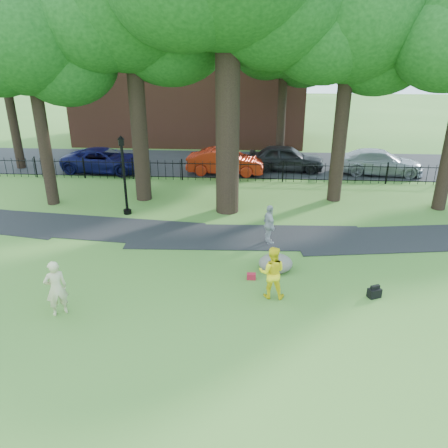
# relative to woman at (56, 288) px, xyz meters

# --- Properties ---
(ground) EXTENTS (120.00, 120.00, 0.00)m
(ground) POSITION_rel_woman_xyz_m (4.62, 2.11, -0.90)
(ground) COLOR #386724
(ground) RESTS_ON ground
(footpath) EXTENTS (36.07, 3.85, 0.03)m
(footpath) POSITION_rel_woman_xyz_m (5.62, 6.01, -0.90)
(footpath) COLOR black
(footpath) RESTS_ON ground
(street) EXTENTS (80.00, 7.00, 0.02)m
(street) POSITION_rel_woman_xyz_m (4.62, 18.11, -0.90)
(street) COLOR black
(street) RESTS_ON ground
(iron_fence) EXTENTS (44.00, 0.04, 1.20)m
(iron_fence) POSITION_rel_woman_xyz_m (4.62, 14.11, -0.30)
(iron_fence) COLOR black
(iron_fence) RESTS_ON ground
(brick_building) EXTENTS (18.00, 8.00, 12.00)m
(brick_building) POSITION_rel_woman_xyz_m (0.62, 26.11, 5.10)
(brick_building) COLOR brown
(brick_building) RESTS_ON ground
(tree_row) EXTENTS (26.82, 7.96, 12.42)m
(tree_row) POSITION_rel_woman_xyz_m (5.14, 10.51, 7.25)
(tree_row) COLOR black
(tree_row) RESTS_ON ground
(woman) EXTENTS (0.78, 0.73, 1.80)m
(woman) POSITION_rel_woman_xyz_m (0.00, 0.00, 0.00)
(woman) COLOR #C7BB89
(woman) RESTS_ON ground
(man) EXTENTS (0.91, 0.73, 1.78)m
(man) POSITION_rel_woman_xyz_m (6.50, 1.41, -0.01)
(man) COLOR yellow
(man) RESTS_ON ground
(pedestrian) EXTENTS (0.72, 1.06, 1.68)m
(pedestrian) POSITION_rel_woman_xyz_m (6.54, 5.45, -0.06)
(pedestrian) COLOR #9D9DA1
(pedestrian) RESTS_ON ground
(boulder) EXTENTS (1.37, 1.13, 0.72)m
(boulder) POSITION_rel_woman_xyz_m (6.72, 3.15, -0.54)
(boulder) COLOR #655E54
(boulder) RESTS_ON ground
(lamppost) EXTENTS (0.38, 0.38, 3.79)m
(lamppost) POSITION_rel_woman_xyz_m (-0.19, 8.42, 0.96)
(lamppost) COLOR black
(lamppost) RESTS_ON ground
(backpack) EXTENTS (0.48, 0.40, 0.31)m
(backpack) POSITION_rel_woman_xyz_m (9.86, 1.57, -0.74)
(backpack) COLOR black
(backpack) RESTS_ON ground
(red_bag) EXTENTS (0.32, 0.20, 0.21)m
(red_bag) POSITION_rel_woman_xyz_m (5.85, 2.49, -0.79)
(red_bag) COLOR maroon
(red_bag) RESTS_ON ground
(red_sedan) EXTENTS (4.86, 1.95, 1.57)m
(red_sedan) POSITION_rel_woman_xyz_m (4.14, 15.61, -0.11)
(red_sedan) COLOR #981D0B
(red_sedan) RESTS_ON ground
(navy_van) EXTENTS (5.53, 2.95, 1.48)m
(navy_van) POSITION_rel_woman_xyz_m (-3.54, 15.61, -0.16)
(navy_van) COLOR #0C0D3F
(navy_van) RESTS_ON ground
(grey_car) EXTENTS (4.88, 2.20, 1.63)m
(grey_car) POSITION_rel_woman_xyz_m (7.96, 16.66, -0.09)
(grey_car) COLOR black
(grey_car) RESTS_ON ground
(silver_car) EXTENTS (5.38, 2.55, 1.51)m
(silver_car) POSITION_rel_woman_xyz_m (13.76, 16.21, -0.14)
(silver_car) COLOR #96999E
(silver_car) RESTS_ON ground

